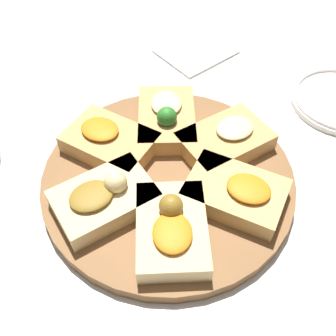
{
  "coord_description": "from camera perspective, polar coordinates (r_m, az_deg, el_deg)",
  "views": [
    {
      "loc": [
        0.16,
        0.33,
        0.48
      ],
      "look_at": [
        0.0,
        0.0,
        0.04
      ],
      "focal_mm": 42.0,
      "sensor_mm": 36.0,
      "label": 1
    }
  ],
  "objects": [
    {
      "name": "ground_plane",
      "position": [
        0.6,
        0.0,
        -2.15
      ],
      "size": [
        3.0,
        3.0,
        0.0
      ],
      "primitive_type": "plane",
      "color": "silver"
    },
    {
      "name": "serving_board",
      "position": [
        0.59,
        0.0,
        -1.55
      ],
      "size": [
        0.38,
        0.38,
        0.02
      ],
      "primitive_type": "cylinder",
      "color": "brown",
      "rests_on": "ground_plane"
    },
    {
      "name": "focaccia_slice_0",
      "position": [
        0.55,
        9.85,
        -3.53
      ],
      "size": [
        0.15,
        0.16,
        0.04
      ],
      "color": "tan",
      "rests_on": "serving_board"
    },
    {
      "name": "focaccia_slice_1",
      "position": [
        0.62,
        8.35,
        4.04
      ],
      "size": [
        0.14,
        0.1,
        0.04
      ],
      "color": "tan",
      "rests_on": "serving_board"
    },
    {
      "name": "focaccia_slice_2",
      "position": [
        0.64,
        -0.2,
        7.29
      ],
      "size": [
        0.14,
        0.16,
        0.06
      ],
      "color": "tan",
      "rests_on": "serving_board"
    },
    {
      "name": "focaccia_slice_3",
      "position": [
        0.61,
        -8.5,
        3.87
      ],
      "size": [
        0.15,
        0.16,
        0.04
      ],
      "color": "tan",
      "rests_on": "serving_board"
    },
    {
      "name": "focaccia_slice_4",
      "position": [
        0.54,
        -9.23,
        -4.27
      ],
      "size": [
        0.14,
        0.11,
        0.06
      ],
      "color": "#E5C689",
      "rests_on": "serving_board"
    },
    {
      "name": "focaccia_slice_5",
      "position": [
        0.51,
        0.53,
        -8.68
      ],
      "size": [
        0.13,
        0.16,
        0.06
      ],
      "color": "#E5C689",
      "rests_on": "serving_board"
    },
    {
      "name": "napkin_stack",
      "position": [
        0.85,
        4.08,
        16.63
      ],
      "size": [
        0.16,
        0.15,
        0.01
      ],
      "primitive_type": "cube",
      "rotation": [
        0.0,
        0.0,
        0.24
      ],
      "color": "white",
      "rests_on": "ground_plane"
    }
  ]
}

